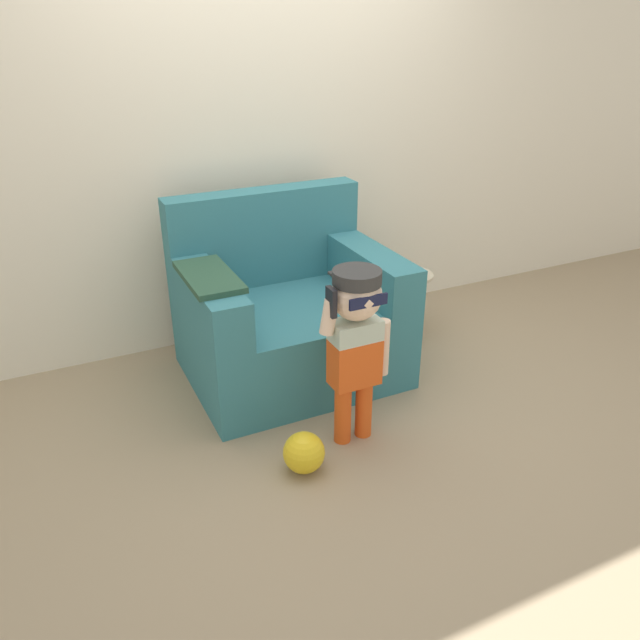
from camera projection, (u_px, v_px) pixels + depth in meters
ground_plane at (316, 372)px, 3.63m from camera, size 10.00×10.00×0.00m
wall_back at (263, 123)px, 3.63m from camera, size 10.00×0.05×2.60m
armchair at (287, 316)px, 3.50m from camera, size 1.15×0.91×0.99m
person_child at (356, 331)px, 2.81m from camera, size 0.36×0.27×0.88m
side_table at (409, 297)px, 3.96m from camera, size 0.29×0.29×0.42m
toy_ball at (304, 453)px, 2.80m from camera, size 0.19×0.19×0.19m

